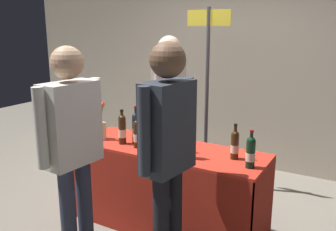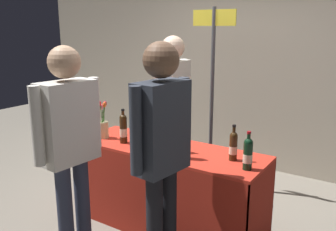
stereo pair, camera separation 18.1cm
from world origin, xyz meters
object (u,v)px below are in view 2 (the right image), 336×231
object	(u,v)px
vendor_presenter	(173,101)
taster_foreground_right	(161,145)
wine_glass_near_vendor	(168,135)
tasting_table	(168,174)
flower_vase	(103,126)
booth_signpost	(212,80)
featured_wine_bottle	(123,128)
display_bottle_0	(233,146)

from	to	relation	value
vendor_presenter	taster_foreground_right	distance (m)	1.46
wine_glass_near_vendor	taster_foreground_right	size ratio (longest dim) A/B	0.08
tasting_table	flower_vase	world-z (taller)	flower_vase
flower_vase	booth_signpost	distance (m)	1.36
taster_foreground_right	flower_vase	bearing A→B (deg)	69.37
flower_vase	taster_foreground_right	bearing A→B (deg)	-27.33
featured_wine_bottle	vendor_presenter	bearing A→B (deg)	83.36
tasting_table	wine_glass_near_vendor	xyz separation A→B (m)	(-0.05, 0.08, 0.35)
flower_vase	taster_foreground_right	xyz separation A→B (m)	(1.07, -0.55, 0.15)
flower_vase	wine_glass_near_vendor	bearing A→B (deg)	15.68
featured_wine_bottle	taster_foreground_right	size ratio (longest dim) A/B	0.18
wine_glass_near_vendor	vendor_presenter	size ratio (longest dim) A/B	0.08
featured_wine_bottle	taster_foreground_right	bearing A→B (deg)	-34.00
taster_foreground_right	vendor_presenter	bearing A→B (deg)	36.17
display_bottle_0	taster_foreground_right	distance (m)	0.74
wine_glass_near_vendor	taster_foreground_right	xyz separation A→B (m)	(0.43, -0.73, 0.19)
vendor_presenter	taster_foreground_right	xyz separation A→B (m)	(0.72, -1.27, -0.01)
display_bottle_0	booth_signpost	xyz separation A→B (m)	(-0.72, 1.04, 0.35)
taster_foreground_right	booth_signpost	bearing A→B (deg)	22.26
tasting_table	flower_vase	size ratio (longest dim) A/B	4.78
featured_wine_bottle	display_bottle_0	size ratio (longest dim) A/B	1.09
taster_foreground_right	booth_signpost	xyz separation A→B (m)	(-0.48, 1.72, 0.20)
tasting_table	wine_glass_near_vendor	distance (m)	0.36
tasting_table	display_bottle_0	xyz separation A→B (m)	(0.62, 0.03, 0.39)
wine_glass_near_vendor	booth_signpost	size ratio (longest dim) A/B	0.06
vendor_presenter	booth_signpost	world-z (taller)	booth_signpost
flower_vase	booth_signpost	world-z (taller)	booth_signpost
tasting_table	vendor_presenter	bearing A→B (deg)	119.03
featured_wine_bottle	flower_vase	xyz separation A→B (m)	(-0.27, 0.01, -0.02)
wine_glass_near_vendor	flower_vase	distance (m)	0.67
wine_glass_near_vendor	flower_vase	world-z (taller)	flower_vase
tasting_table	taster_foreground_right	bearing A→B (deg)	-60.11
display_bottle_0	wine_glass_near_vendor	xyz separation A→B (m)	(-0.68, 0.05, -0.03)
flower_vase	vendor_presenter	xyz separation A→B (m)	(0.35, 0.72, 0.17)
wine_glass_near_vendor	flower_vase	size ratio (longest dim) A/B	0.36
display_bottle_0	flower_vase	world-z (taller)	flower_vase
featured_wine_bottle	wine_glass_near_vendor	bearing A→B (deg)	27.22
flower_vase	display_bottle_0	bearing A→B (deg)	5.55
tasting_table	flower_vase	xyz separation A→B (m)	(-0.70, -0.10, 0.38)
featured_wine_bottle	flower_vase	distance (m)	0.27
flower_vase	vendor_presenter	distance (m)	0.82
vendor_presenter	booth_signpost	xyz separation A→B (m)	(0.24, 0.45, 0.19)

